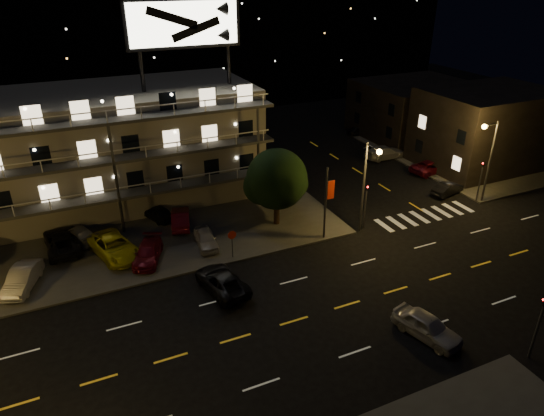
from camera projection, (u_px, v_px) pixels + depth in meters
name	position (u px, v px, depth m)	size (l,w,h in m)	color
ground	(321.00, 313.00, 31.79)	(140.00, 140.00, 0.00)	black
curb_nw	(71.00, 223.00, 42.88)	(44.00, 24.00, 0.15)	#393936
curb_ne	(454.00, 152.00, 59.17)	(16.00, 24.00, 0.15)	#393936
motel	(104.00, 147.00, 45.20)	(28.00, 13.80, 18.10)	gray
side_bldg_front	(486.00, 128.00, 54.05)	(14.06, 10.00, 8.50)	black
side_bldg_back	(415.00, 109.00, 64.17)	(14.06, 12.00, 7.00)	black
hill_backdrop	(88.00, 27.00, 80.54)	(120.00, 25.00, 24.00)	black
streetlight_nc	(367.00, 179.00, 39.20)	(0.44, 1.92, 8.00)	#2D2D30
streetlight_ne	(489.00, 154.00, 44.55)	(1.92, 0.44, 8.00)	#2D2D30
signal_nw	(366.00, 202.00, 40.91)	(0.20, 0.27, 4.60)	#2D2D30
signal_sw	(539.00, 322.00, 27.05)	(0.20, 0.27, 4.60)	#2D2D30
signal_ne	(481.00, 177.00, 45.72)	(0.27, 0.20, 4.60)	#2D2D30
banner_north	(326.00, 202.00, 39.00)	(0.83, 0.16, 6.40)	#2D2D30
stop_sign	(232.00, 240.00, 36.90)	(0.91, 0.11, 2.61)	#2D2D30
tree	(276.00, 181.00, 40.83)	(5.41, 5.21, 6.82)	black
lot_car_1	(22.00, 279.00, 33.78)	(1.52, 4.35, 1.43)	#9D9CA2
lot_car_2	(114.00, 247.00, 37.52)	(2.55, 5.53, 1.54)	gold
lot_car_3	(148.00, 253.00, 37.01)	(1.78, 4.39, 1.27)	#5C0D18
lot_car_4	(206.00, 239.00, 38.91)	(1.50, 3.73, 1.27)	#9D9CA2
lot_car_6	(62.00, 241.00, 38.39)	(2.50, 5.42, 1.51)	black
lot_car_7	(78.00, 234.00, 39.62)	(1.75, 4.31, 1.25)	#9D9CA2
lot_car_8	(158.00, 213.00, 43.05)	(1.52, 3.79, 1.29)	black
lot_car_9	(181.00, 218.00, 41.96)	(1.49, 4.28, 1.41)	#5C0D18
side_car_0	(448.00, 189.00, 48.13)	(1.31, 3.76, 1.24)	black
side_car_1	(430.00, 167.00, 53.31)	(2.25, 4.87, 1.35)	#5C0D18
side_car_2	(385.00, 152.00, 57.25)	(2.07, 5.08, 1.48)	#9D9CA2
side_car_3	(360.00, 131.00, 65.28)	(1.46, 3.62, 1.23)	black
road_car_east	(427.00, 326.00, 29.46)	(1.77, 4.40, 1.50)	#9D9CA2
road_car_west	(222.00, 281.00, 33.79)	(2.32, 5.03, 1.40)	black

